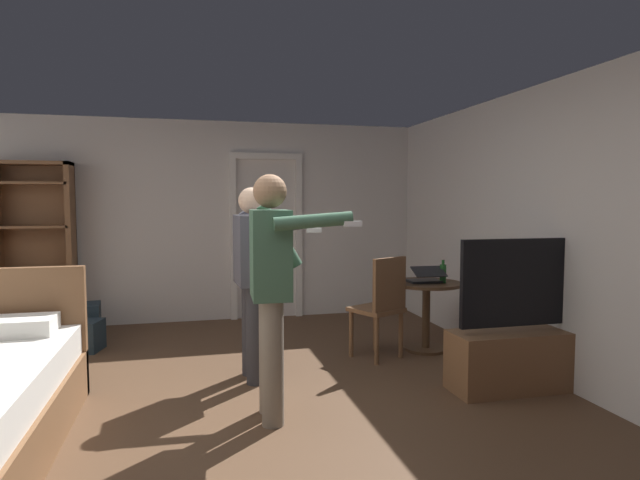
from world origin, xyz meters
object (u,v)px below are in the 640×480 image
person_striped_shirt (253,269)px  laptop (426,278)px  tv_flatscreen (526,347)px  wooden_chair (382,303)px  side_table (426,304)px  suitcase_small (71,336)px  bottle_on_table (443,273)px  bookshelf (35,242)px  suitcase_dark (75,322)px  person_blue_shirt (272,279)px

person_striped_shirt → laptop: bearing=13.1°
tv_flatscreen → wooden_chair: tv_flatscreen is taller
laptop → side_table: bearing=54.1°
laptop → suitcase_small: 3.64m
bottle_on_table → suitcase_small: 3.82m
person_striped_shirt → bookshelf: bearing=135.2°
suitcase_dark → person_striped_shirt: bearing=-49.7°
person_striped_shirt → suitcase_dark: bearing=135.1°
bottle_on_table → suitcase_dark: (-3.69, 1.36, -0.60)m
laptop → suitcase_dark: 3.80m
suitcase_dark → suitcase_small: size_ratio=0.85×
person_blue_shirt → person_striped_shirt: (-0.03, 0.86, -0.04)m
bottle_on_table → wooden_chair: 0.74m
wooden_chair → suitcase_dark: wooden_chair is taller
bookshelf → suitcase_dark: (0.49, -0.48, -0.85)m
suitcase_small → person_blue_shirt: bearing=-36.5°
tv_flatscreen → person_striped_shirt: size_ratio=0.77×
side_table → bottle_on_table: 0.36m
person_blue_shirt → suitcase_dark: size_ratio=3.37×
side_table → laptop: 0.28m
suitcase_small → laptop: bearing=0.4°
laptop → suitcase_small: (-3.48, 0.89, -0.60)m
side_table → suitcase_small: bearing=166.5°
bookshelf → bottle_on_table: bearing=-23.7°
bottle_on_table → laptop: bearing=167.9°
wooden_chair → person_blue_shirt: person_blue_shirt is taller
side_table → suitcase_small: side_table is taller
laptop → person_blue_shirt: 2.18m
bookshelf → person_striped_shirt: bookshelf is taller
bookshelf → wooden_chair: (3.49, -1.93, -0.51)m
bottle_on_table → suitcase_dark: bearing=159.8°
laptop → bottle_on_table: bearing=-12.1°
side_table → laptop: (-0.03, -0.04, 0.27)m
person_blue_shirt → suitcase_dark: 3.24m
bookshelf → person_striped_shirt: bearing=-44.8°
wooden_chair → person_blue_shirt: 1.74m
bottle_on_table → suitcase_small: bottle_on_table is taller
bottle_on_table → suitcase_small: (-3.65, 0.92, -0.64)m
laptop → person_blue_shirt: bearing=-143.9°
person_striped_shirt → suitcase_small: 2.29m
tv_flatscreen → suitcase_dark: 4.60m
tv_flatscreen → wooden_chair: bearing=129.2°
wooden_chair → person_blue_shirt: (-1.23, -1.14, 0.44)m
bottle_on_table → suitcase_dark: bottle_on_table is taller
tv_flatscreen → person_blue_shirt: bearing=-177.4°
person_blue_shirt → suitcase_dark: person_blue_shirt is taller
side_table → suitcase_small: 3.63m
suitcase_dark → suitcase_small: bearing=-90.0°
laptop → person_striped_shirt: person_striped_shirt is taller
tv_flatscreen → laptop: size_ratio=3.78×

